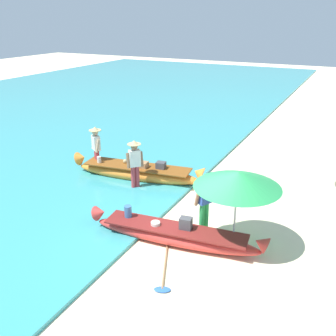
# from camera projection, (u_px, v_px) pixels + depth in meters

# --- Properties ---
(ground_plane) EXTENTS (80.00, 80.00, 0.00)m
(ground_plane) POSITION_uv_depth(u_px,v_px,m) (181.00, 244.00, 9.62)
(ground_plane) COLOR beige
(sea) EXTENTS (24.00, 56.00, 0.10)m
(sea) POSITION_uv_depth(u_px,v_px,m) (33.00, 116.00, 21.70)
(sea) COLOR teal
(sea) RESTS_ON ground
(boat_red_foreground) EXTENTS (4.66, 1.18, 0.76)m
(boat_red_foreground) POSITION_uv_depth(u_px,v_px,m) (174.00, 234.00, 9.57)
(boat_red_foreground) COLOR red
(boat_red_foreground) RESTS_ON ground
(boat_orange_midground) EXTENTS (4.84, 1.46, 0.85)m
(boat_orange_midground) POSITION_uv_depth(u_px,v_px,m) (137.00, 172.00, 13.26)
(boat_orange_midground) COLOR orange
(boat_orange_midground) RESTS_ON ground
(person_vendor_hatted) EXTENTS (0.51, 0.54, 1.72)m
(person_vendor_hatted) POSITION_uv_depth(u_px,v_px,m) (135.00, 162.00, 12.28)
(person_vendor_hatted) COLOR #B2383D
(person_vendor_hatted) RESTS_ON ground
(person_tourist_customer) EXTENTS (0.42, 0.58, 1.67)m
(person_tourist_customer) POSITION_uv_depth(u_px,v_px,m) (204.00, 201.00, 9.74)
(person_tourist_customer) COLOR green
(person_tourist_customer) RESTS_ON ground
(person_vendor_assistant) EXTENTS (0.56, 0.47, 1.75)m
(person_vendor_assistant) POSITION_uv_depth(u_px,v_px,m) (96.00, 147.00, 13.61)
(person_vendor_assistant) COLOR #B2383D
(person_vendor_assistant) RESTS_ON ground
(patio_umbrella_large) EXTENTS (2.07, 2.07, 2.03)m
(patio_umbrella_large) POSITION_uv_depth(u_px,v_px,m) (238.00, 180.00, 8.81)
(patio_umbrella_large) COLOR #B7B7BC
(patio_umbrella_large) RESTS_ON ground
(paddle) EXTENTS (0.88, 1.71, 0.05)m
(paddle) POSITION_uv_depth(u_px,v_px,m) (164.00, 273.00, 8.49)
(paddle) COLOR #8E6B47
(paddle) RESTS_ON ground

